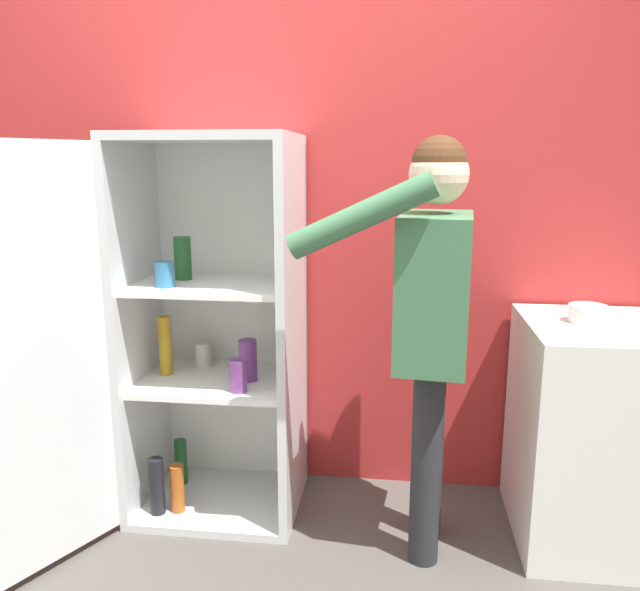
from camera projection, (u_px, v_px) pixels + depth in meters
The scene contains 5 objects.
wall_back at pixel (281, 210), 2.80m from camera, with size 7.00×0.06×2.55m.
refrigerator at pixel (176, 337), 2.54m from camera, with size 1.06×1.17×1.60m.
person at pixel (431, 301), 2.27m from camera, with size 0.66×0.58×1.58m.
counter at pixel (593, 433), 2.46m from camera, with size 0.57×0.64×0.89m.
bowl at pixel (588, 314), 2.39m from camera, with size 0.14×0.14×0.07m.
Camera 1 is at (0.53, -1.79, 1.49)m, focal length 35.00 mm.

